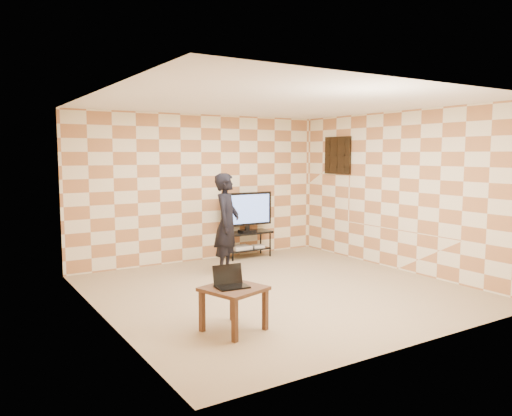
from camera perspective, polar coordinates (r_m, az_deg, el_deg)
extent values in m
plane|color=tan|center=(7.39, 2.50, -9.33)|extent=(5.00, 5.00, 0.00)
cube|color=beige|center=(9.31, -6.23, 2.30)|extent=(5.00, 0.02, 2.70)
cube|color=beige|center=(5.30, 18.10, -0.92)|extent=(5.00, 0.02, 2.70)
cube|color=beige|center=(6.09, -17.17, 0.00)|extent=(0.02, 5.00, 2.70)
cube|color=beige|center=(8.81, 16.06, 1.87)|extent=(0.02, 5.00, 2.70)
cube|color=white|center=(7.16, 2.61, 11.98)|extent=(5.00, 5.00, 0.02)
cube|color=black|center=(9.87, 9.31, 5.96)|extent=(0.04, 0.72, 0.72)
cube|color=black|center=(9.87, 9.31, 5.96)|extent=(0.04, 0.03, 0.68)
cube|color=black|center=(9.87, 9.31, 5.96)|extent=(0.04, 0.68, 0.03)
cube|color=black|center=(9.56, -1.01, -2.82)|extent=(0.94, 0.42, 0.04)
cube|color=black|center=(9.61, -1.00, -4.70)|extent=(0.85, 0.38, 0.03)
cylinder|color=black|center=(9.25, -2.67, -4.58)|extent=(0.03, 0.03, 0.50)
cylinder|color=black|center=(9.54, -3.67, -4.25)|extent=(0.03, 0.03, 0.50)
cylinder|color=black|center=(9.68, 1.62, -4.09)|extent=(0.03, 0.03, 0.50)
cylinder|color=black|center=(9.96, 0.54, -3.80)|extent=(0.03, 0.03, 0.50)
cube|color=black|center=(9.55, -1.01, -2.60)|extent=(0.31, 0.20, 0.03)
cube|color=black|center=(9.54, -1.01, -2.25)|extent=(0.08, 0.06, 0.09)
cube|color=black|center=(9.50, -1.01, -0.10)|extent=(1.04, 0.09, 0.63)
cube|color=#5473BF|center=(9.47, -0.89, -0.12)|extent=(0.93, 0.03, 0.54)
cube|color=silver|center=(9.53, -1.77, -4.53)|extent=(0.40, 0.30, 0.06)
cube|color=silver|center=(9.69, 0.26, -4.39)|extent=(0.24, 0.19, 0.05)
cube|color=#3E2918|center=(5.64, -2.57, -9.21)|extent=(0.75, 0.75, 0.04)
cube|color=#3E2918|center=(5.38, -2.44, -12.78)|extent=(0.07, 0.07, 0.46)
cube|color=#3E2918|center=(5.72, -6.19, -11.65)|extent=(0.07, 0.07, 0.46)
cube|color=#3E2918|center=(5.73, 1.06, -11.56)|extent=(0.07, 0.07, 0.46)
cube|color=#3E2918|center=(6.05, -2.66, -10.60)|extent=(0.07, 0.07, 0.46)
cube|color=black|center=(5.62, -2.76, -8.97)|extent=(0.37, 0.28, 0.02)
cube|color=black|center=(5.70, -3.27, -7.57)|extent=(0.36, 0.09, 0.22)
imported|color=black|center=(8.29, -3.35, -1.76)|extent=(0.71, 0.71, 1.66)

